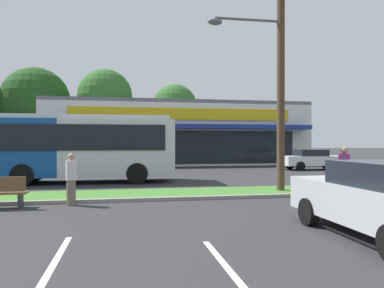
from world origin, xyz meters
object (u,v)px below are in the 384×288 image
city_bus (49,146)px  pedestrian_by_pole (344,173)px  utility_pole (277,65)px  car_4 (313,159)px  car_1 (384,199)px  pedestrian_mid (71,179)px

city_bus → pedestrian_by_pole: bearing=-33.8°
pedestrian_by_pole → utility_pole: bearing=3.8°
car_4 → car_1: bearing=-114.8°
car_4 → pedestrian_mid: (-14.96, -12.43, 0.06)m
city_bus → pedestrian_mid: size_ratio=7.40×
city_bus → pedestrian_mid: 7.02m
utility_pole → pedestrian_mid: size_ratio=5.67×
pedestrian_mid → car_4: bearing=-125.0°
utility_pole → pedestrian_mid: 8.58m
city_bus → pedestrian_by_pole: size_ratio=6.59×
pedestrian_mid → car_1: bearing=156.9°
car_4 → pedestrian_mid: 19.45m
utility_pole → pedestrian_by_pole: (1.48, -2.12, -4.02)m
city_bus → pedestrian_by_pole: (10.80, -7.41, -0.85)m
pedestrian_by_pole → pedestrian_mid: 8.91m
city_bus → car_4: bearing=19.5°
car_4 → pedestrian_by_pole: pedestrian_by_pole is taller
utility_pole → pedestrian_by_pole: utility_pole is taller
pedestrian_by_pole → car_4: bearing=-55.9°
city_bus → car_1: size_ratio=2.66×
pedestrian_by_pole → pedestrian_mid: pedestrian_by_pole is taller
car_1 → pedestrian_by_pole: 5.08m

